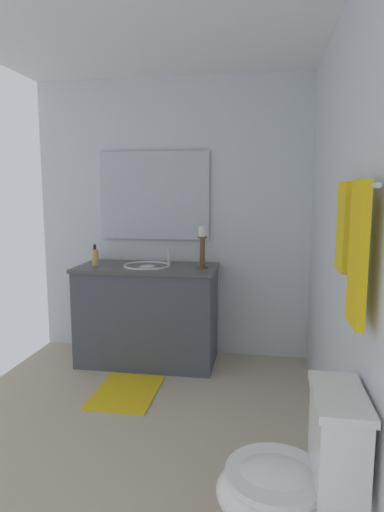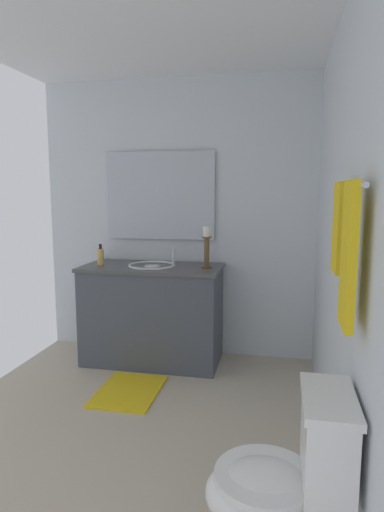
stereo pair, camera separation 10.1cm
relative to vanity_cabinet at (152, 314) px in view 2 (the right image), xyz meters
The scene contains 13 objects.
floor 1.30m from the vanity_cabinet, ahead, with size 3.09×2.47×0.02m, color beige.
wall_back 2.01m from the vanity_cabinet, 48.75° to the left, with size 3.09×0.04×2.45m, color silver.
wall_left 0.88m from the vanity_cabinet, 154.77° to the left, with size 0.04×2.47×2.45m, color silver.
vanity_cabinet is the anchor object (origin of this frame).
sink_basin 0.38m from the vanity_cabinet, 90.00° to the left, with size 0.40×0.40×0.24m.
mirror 1.05m from the vanity_cabinet, behind, with size 0.02×0.99×0.78m, color silver.
candle_holder_tall 0.77m from the vanity_cabinet, 88.55° to the left, with size 0.09×0.09×0.35m.
soap_bottle 0.67m from the vanity_cabinet, 84.27° to the right, with size 0.06×0.06×0.18m.
toilet 2.27m from the vanity_cabinet, 29.21° to the left, with size 0.39×0.54×0.75m.
towel_bar 2.44m from the vanity_cabinet, 37.39° to the left, with size 0.02×0.02×0.65m, color silver.
towel_near_vanity 2.24m from the vanity_cabinet, 39.73° to the left, with size 0.19×0.03×0.39m, color yellow.
towel_center 2.45m from the vanity_cabinet, 34.61° to the left, with size 0.21×0.03×0.53m, color yellow.
bath_mat 0.75m from the vanity_cabinet, ahead, with size 0.60×0.44×0.02m, color yellow.
Camera 2 is at (2.31, 0.92, 1.47)m, focal length 30.73 mm.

